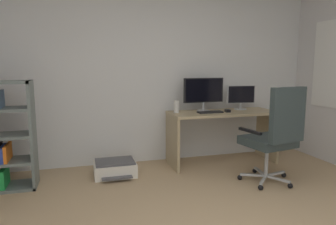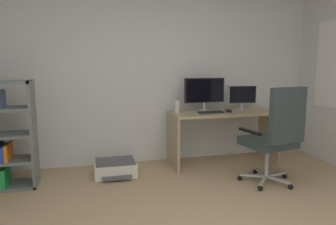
% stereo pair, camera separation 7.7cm
% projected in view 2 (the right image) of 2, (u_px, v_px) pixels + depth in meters
% --- Properties ---
extents(wall_back, '(5.09, 0.10, 2.72)m').
position_uv_depth(wall_back, '(141.00, 66.00, 4.31)').
color(wall_back, silver).
rests_on(wall_back, ground).
extents(desk, '(1.50, 0.57, 0.73)m').
position_uv_depth(desk, '(223.00, 125.00, 4.30)').
color(desk, tan).
rests_on(desk, ground).
extents(monitor_main, '(0.59, 0.18, 0.46)m').
position_uv_depth(monitor_main, '(205.00, 91.00, 4.28)').
color(monitor_main, '#B2B5B7').
rests_on(monitor_main, desk).
extents(monitor_secondary, '(0.42, 0.18, 0.35)m').
position_uv_depth(monitor_secondary, '(242.00, 96.00, 4.44)').
color(monitor_secondary, '#B2B5B7').
rests_on(monitor_secondary, desk).
extents(keyboard, '(0.34, 0.14, 0.02)m').
position_uv_depth(keyboard, '(211.00, 112.00, 4.15)').
color(keyboard, black).
rests_on(keyboard, desk).
extents(computer_mouse, '(0.08, 0.11, 0.03)m').
position_uv_depth(computer_mouse, '(229.00, 111.00, 4.22)').
color(computer_mouse, black).
rests_on(computer_mouse, desk).
extents(desktop_speaker, '(0.07, 0.07, 0.17)m').
position_uv_depth(desktop_speaker, '(177.00, 107.00, 4.16)').
color(desktop_speaker, silver).
rests_on(desktop_speaker, desk).
extents(office_chair, '(0.64, 0.67, 1.14)m').
position_uv_depth(office_chair, '(275.00, 134.00, 3.46)').
color(office_chair, '#B7BABC').
rests_on(office_chair, ground).
extents(printer, '(0.51, 0.47, 0.19)m').
position_uv_depth(printer, '(115.00, 168.00, 3.87)').
color(printer, white).
rests_on(printer, ground).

